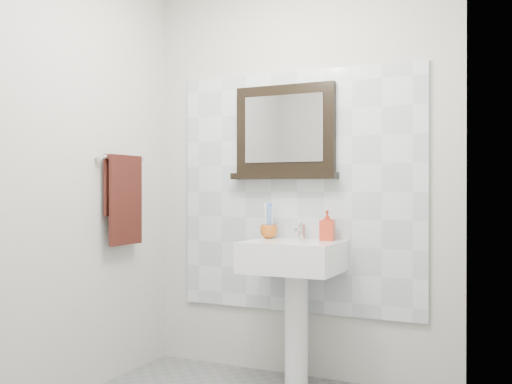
% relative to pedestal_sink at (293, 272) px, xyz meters
% --- Properties ---
extents(back_wall, '(2.00, 0.01, 2.50)m').
position_rel_pedestal_sink_xyz_m(back_wall, '(-0.06, 0.23, 0.57)').
color(back_wall, '#BAB8B1').
rests_on(back_wall, ground).
extents(front_wall, '(2.00, 0.01, 2.50)m').
position_rel_pedestal_sink_xyz_m(front_wall, '(-0.06, -1.97, 0.57)').
color(front_wall, '#BAB8B1').
rests_on(front_wall, ground).
extents(left_wall, '(0.01, 2.20, 2.50)m').
position_rel_pedestal_sink_xyz_m(left_wall, '(-1.06, -0.87, 0.57)').
color(left_wall, '#BAB8B1').
rests_on(left_wall, ground).
extents(right_wall, '(0.01, 2.20, 2.50)m').
position_rel_pedestal_sink_xyz_m(right_wall, '(0.94, -0.87, 0.57)').
color(right_wall, '#BAB8B1').
rests_on(right_wall, ground).
extents(splashback, '(1.60, 0.02, 1.50)m').
position_rel_pedestal_sink_xyz_m(splashback, '(-0.06, 0.21, 0.47)').
color(splashback, silver).
rests_on(splashback, back_wall).
extents(pedestal_sink, '(0.55, 0.44, 0.96)m').
position_rel_pedestal_sink_xyz_m(pedestal_sink, '(0.00, 0.00, 0.00)').
color(pedestal_sink, white).
rests_on(pedestal_sink, ground).
extents(toothbrush_cup, '(0.12, 0.12, 0.08)m').
position_rel_pedestal_sink_xyz_m(toothbrush_cup, '(-0.21, 0.12, 0.23)').
color(toothbrush_cup, '#B95815').
rests_on(toothbrush_cup, pedestal_sink).
extents(toothbrushes, '(0.05, 0.04, 0.21)m').
position_rel_pedestal_sink_xyz_m(toothbrushes, '(-0.21, 0.12, 0.31)').
color(toothbrushes, white).
rests_on(toothbrushes, toothbrush_cup).
extents(soap_dispenser, '(0.09, 0.09, 0.18)m').
position_rel_pedestal_sink_xyz_m(soap_dispenser, '(0.17, 0.12, 0.27)').
color(soap_dispenser, red).
rests_on(soap_dispenser, pedestal_sink).
extents(framed_mirror, '(0.69, 0.11, 0.59)m').
position_rel_pedestal_sink_xyz_m(framed_mirror, '(-0.13, 0.19, 0.83)').
color(framed_mirror, black).
rests_on(framed_mirror, back_wall).
extents(towel_bar, '(0.07, 0.40, 0.03)m').
position_rel_pedestal_sink_xyz_m(towel_bar, '(-1.01, -0.30, 0.68)').
color(towel_bar, silver).
rests_on(towel_bar, left_wall).
extents(hand_towel, '(0.06, 0.30, 0.55)m').
position_rel_pedestal_sink_xyz_m(hand_towel, '(-1.00, -0.30, 0.47)').
color(hand_towel, black).
rests_on(hand_towel, towel_bar).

